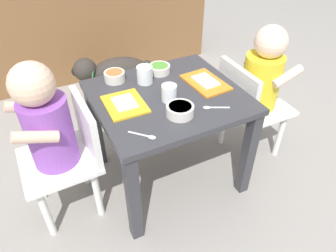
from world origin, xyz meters
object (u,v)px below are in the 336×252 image
at_px(dog, 114,73).
at_px(veggie_bowl_near, 159,69).
at_px(water_cup_left, 145,76).
at_px(seated_child_right, 260,81).
at_px(seated_child_left, 52,129).
at_px(food_tray_right, 206,82).
at_px(spoon_by_right_tray, 145,136).
at_px(veggie_bowl_far, 180,110).
at_px(cereal_bowl_right_side, 115,76).
at_px(dining_table, 168,111).
at_px(food_tray_left, 125,104).
at_px(water_cup_right, 169,94).
at_px(spoon_by_left_tray, 213,108).

distance_m(dog, veggie_bowl_near, 0.58).
xyz_separation_m(dog, water_cup_left, (-0.03, -0.57, 0.27)).
bearing_deg(seated_child_right, seated_child_left, 176.99).
bearing_deg(food_tray_right, spoon_by_right_tray, -150.92).
xyz_separation_m(seated_child_right, dog, (-0.46, 0.72, -0.20)).
xyz_separation_m(seated_child_left, veggie_bowl_near, (0.50, 0.15, 0.05)).
xyz_separation_m(veggie_bowl_far, cereal_bowl_right_side, (-0.13, 0.34, 0.00)).
relative_size(seated_child_left, cereal_bowl_right_side, 7.94).
relative_size(dining_table, seated_child_left, 0.84).
relative_size(food_tray_left, water_cup_right, 2.80).
relative_size(water_cup_right, veggie_bowl_near, 0.69).
xyz_separation_m(seated_child_left, cereal_bowl_right_side, (0.30, 0.17, 0.05)).
bearing_deg(water_cup_left, spoon_by_left_tray, -62.50).
relative_size(seated_child_right, veggie_bowl_far, 6.58).
distance_m(veggie_bowl_near, spoon_by_right_tray, 0.44).
relative_size(seated_child_left, veggie_bowl_far, 6.84).
bearing_deg(water_cup_left, water_cup_right, -80.07).
relative_size(cereal_bowl_right_side, spoon_by_left_tray, 0.92).
bearing_deg(spoon_by_left_tray, food_tray_right, 66.97).
distance_m(water_cup_right, cereal_bowl_right_side, 0.27).
height_order(veggie_bowl_far, veggie_bowl_near, veggie_bowl_far).
bearing_deg(water_cup_left, food_tray_right, -28.70).
bearing_deg(spoon_by_left_tray, veggie_bowl_far, 171.24).
xyz_separation_m(seated_child_right, spoon_by_left_tray, (-0.34, -0.14, 0.05)).
xyz_separation_m(cereal_bowl_right_side, spoon_by_left_tray, (0.26, -0.36, -0.02)).
distance_m(dog, water_cup_left, 0.63).
xyz_separation_m(seated_child_left, water_cup_left, (0.41, 0.10, 0.06)).
height_order(food_tray_right, water_cup_right, water_cup_right).
height_order(dining_table, water_cup_left, water_cup_left).
relative_size(dog, spoon_by_left_tray, 4.89).
distance_m(dog, food_tray_right, 0.76).
xyz_separation_m(food_tray_right, spoon_by_left_tray, (-0.07, -0.17, -0.00)).
bearing_deg(dog, water_cup_right, -90.25).
distance_m(dog, water_cup_right, 0.78).
height_order(seated_child_left, food_tray_left, seated_child_left).
bearing_deg(food_tray_right, food_tray_left, -180.00).
bearing_deg(cereal_bowl_right_side, water_cup_right, -59.69).
distance_m(dining_table, spoon_by_left_tray, 0.21).
distance_m(food_tray_left, spoon_by_right_tray, 0.20).
height_order(food_tray_right, spoon_by_left_tray, food_tray_right).
bearing_deg(water_cup_left, dog, 86.78).
distance_m(veggie_bowl_far, spoon_by_right_tray, 0.17).
height_order(dining_table, dog, dining_table).
relative_size(dog, food_tray_right, 2.21).
xyz_separation_m(veggie_bowl_near, spoon_by_left_tray, (0.06, -0.34, -0.02)).
height_order(seated_child_left, water_cup_left, seated_child_left).
bearing_deg(food_tray_left, cereal_bowl_right_side, 81.69).
height_order(water_cup_left, veggie_bowl_near, water_cup_left).
bearing_deg(spoon_by_right_tray, seated_child_right, 15.15).
distance_m(spoon_by_left_tray, spoon_by_right_tray, 0.29).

